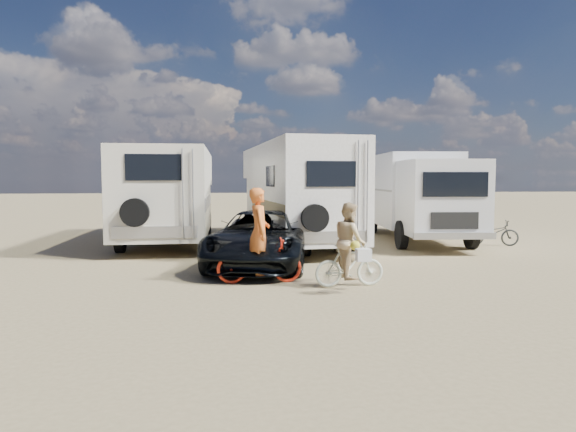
{
  "coord_description": "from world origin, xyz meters",
  "views": [
    {
      "loc": [
        -2.96,
        -11.05,
        2.28
      ],
      "look_at": [
        -1.18,
        2.15,
        1.3
      ],
      "focal_mm": 31.84,
      "sensor_mm": 36.0,
      "label": 1
    }
  ],
  "objects": [
    {
      "name": "bike_parked",
      "position": [
        6.24,
        5.1,
        0.44
      ],
      "size": [
        1.78,
        1.12,
        0.88
      ],
      "primitive_type": "imported",
      "rotation": [
        0.0,
        0.0,
        1.22
      ],
      "color": "#272A28",
      "rests_on": "ground"
    },
    {
      "name": "rider_man",
      "position": [
        -2.1,
        -0.03,
        0.95
      ],
      "size": [
        0.46,
        0.7,
        1.9
      ],
      "primitive_type": "imported",
      "rotation": [
        0.0,
        0.0,
        1.57
      ],
      "color": "orange",
      "rests_on": "ground"
    },
    {
      "name": "cooler",
      "position": [
        -2.72,
        4.49,
        0.2
      ],
      "size": [
        0.58,
        0.5,
        0.39
      ],
      "primitive_type": "cube",
      "rotation": [
        0.0,
        0.0,
        -0.33
      ],
      "color": "#2A6D85",
      "rests_on": "ground"
    },
    {
      "name": "bike_man",
      "position": [
        -2.1,
        -0.03,
        0.49
      ],
      "size": [
        1.85,
        0.65,
        0.97
      ],
      "primitive_type": "imported",
      "rotation": [
        0.0,
        0.0,
        1.57
      ],
      "color": "red",
      "rests_on": "ground"
    },
    {
      "name": "bike_woman",
      "position": [
        -0.25,
        -0.67,
        0.45
      ],
      "size": [
        1.52,
        0.52,
        0.9
      ],
      "primitive_type": "imported",
      "rotation": [
        0.0,
        0.0,
        1.63
      ],
      "color": "beige",
      "rests_on": "ground"
    },
    {
      "name": "dark_suv",
      "position": [
        -1.88,
        2.12,
        0.72
      ],
      "size": [
        3.54,
        5.59,
        1.44
      ],
      "primitive_type": "imported",
      "rotation": [
        0.0,
        0.0,
        -0.24
      ],
      "color": "black",
      "rests_on": "ground"
    },
    {
      "name": "ground",
      "position": [
        0.0,
        0.0,
        0.0
      ],
      "size": [
        140.0,
        140.0,
        0.0
      ],
      "primitive_type": "plane",
      "color": "#917E57",
      "rests_on": "ground"
    },
    {
      "name": "box_truck",
      "position": [
        4.23,
        6.9,
        1.59
      ],
      "size": [
        3.34,
        8.12,
        3.19
      ],
      "primitive_type": null,
      "rotation": [
        0.0,
        0.0,
        -0.1
      ],
      "color": "silver",
      "rests_on": "ground"
    },
    {
      "name": "rv_main",
      "position": [
        -0.35,
        6.58,
        1.72
      ],
      "size": [
        3.09,
        9.05,
        3.44
      ],
      "primitive_type": null,
      "rotation": [
        0.0,
        0.0,
        0.07
      ],
      "color": "white",
      "rests_on": "ground"
    },
    {
      "name": "rv_left",
      "position": [
        -4.71,
        7.41,
        1.62
      ],
      "size": [
        2.86,
        7.97,
        3.24
      ],
      "primitive_type": null,
      "rotation": [
        0.0,
        0.0,
        -0.01
      ],
      "color": "white",
      "rests_on": "ground"
    },
    {
      "name": "crate",
      "position": [
        0.83,
        4.48,
        0.17
      ],
      "size": [
        0.46,
        0.46,
        0.34
      ],
      "primitive_type": "cube",
      "rotation": [
        0.0,
        0.0,
        -0.09
      ],
      "color": "#886B4F",
      "rests_on": "ground"
    },
    {
      "name": "rider_woman",
      "position": [
        -0.25,
        -0.67,
        0.8
      ],
      "size": [
        0.66,
        0.82,
        1.61
      ],
      "primitive_type": "imported",
      "rotation": [
        0.0,
        0.0,
        1.63
      ],
      "color": "tan",
      "rests_on": "ground"
    }
  ]
}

